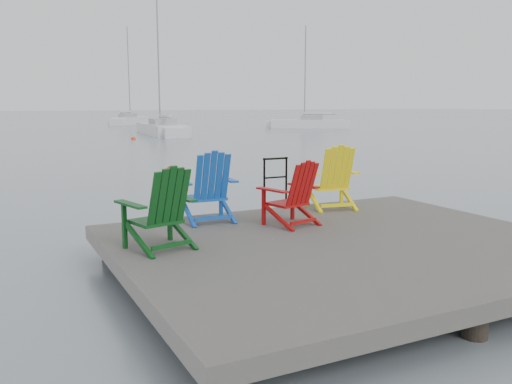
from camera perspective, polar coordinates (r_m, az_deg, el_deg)
name	(u,v)px	position (r m, az deg, el deg)	size (l,w,h in m)	color
ground	(345,276)	(7.58, 9.32, -8.72)	(400.00, 400.00, 0.00)	slate
dock	(345,251)	(7.48, 9.39, -6.19)	(6.00, 5.00, 1.40)	#2A2826
handrail	(275,178)	(9.50, 2.05, 1.50)	(0.48, 0.04, 0.90)	black
chair_green	(161,208)	(6.89, -9.98, -1.68)	(0.97, 0.92, 1.06)	#0B4013
chair_blue	(208,187)	(8.42, -5.10, 0.57)	(0.91, 0.84, 1.10)	#114DB3
chair_red	(293,193)	(8.17, 3.95, -0.12)	(0.91, 0.86, 0.98)	#9D0C0B
chair_yellow	(332,177)	(9.53, 8.02, 1.56)	(1.00, 0.94, 1.11)	yellow
sailboat_near	(162,130)	(42.65, -9.90, 6.46)	(3.12, 9.21, 12.41)	silver
sailboat_mid	(129,121)	(66.45, -13.20, 7.31)	(6.18, 8.27, 11.54)	silver
sailboat_far	(308,124)	(53.45, 5.53, 7.09)	(6.89, 5.57, 9.98)	white
buoy_a	(171,170)	(19.42, -8.93, 2.27)	(0.33, 0.33, 0.33)	red
buoy_c	(159,136)	(40.45, -10.15, 5.81)	(0.40, 0.40, 0.40)	red
buoy_d	(133,139)	(37.07, -12.79, 5.43)	(0.34, 0.34, 0.34)	#F5340E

